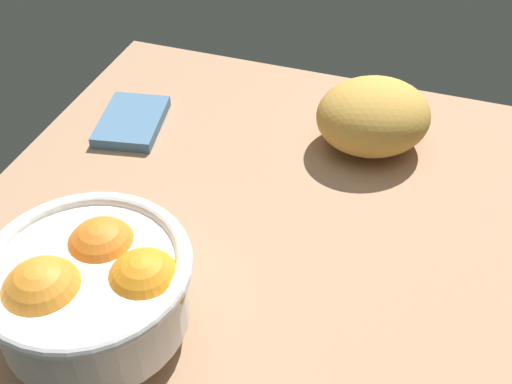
% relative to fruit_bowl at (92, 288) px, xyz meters
% --- Properties ---
extents(ground_plane, '(0.69, 0.64, 0.03)m').
position_rel_fruit_bowl_xyz_m(ground_plane, '(-0.20, 0.07, -0.08)').
color(ground_plane, '#A57C5D').
extents(fruit_bowl, '(0.19, 0.19, 0.12)m').
position_rel_fruit_bowl_xyz_m(fruit_bowl, '(0.00, 0.00, 0.00)').
color(fruit_bowl, white).
rests_on(fruit_bowl, ground).
extents(bread_loaf, '(0.19, 0.20, 0.09)m').
position_rel_fruit_bowl_xyz_m(bread_loaf, '(-0.39, 0.19, -0.02)').
color(bread_loaf, gold).
rests_on(bread_loaf, ground).
extents(napkin_folded, '(0.13, 0.10, 0.02)m').
position_rel_fruit_bowl_xyz_m(napkin_folded, '(-0.33, -0.13, -0.06)').
color(napkin_folded, '#486D90').
rests_on(napkin_folded, ground).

